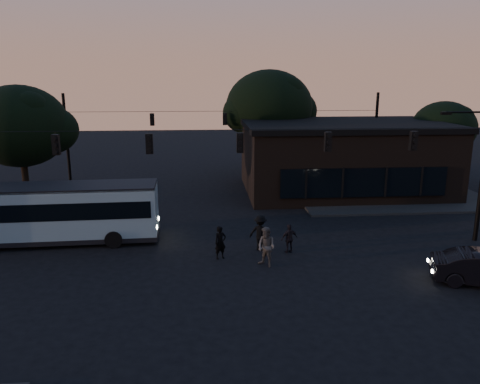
{
  "coord_description": "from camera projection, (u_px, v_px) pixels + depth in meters",
  "views": [
    {
      "loc": [
        -1.85,
        -19.29,
        8.75
      ],
      "look_at": [
        0.0,
        4.0,
        3.0
      ],
      "focal_mm": 35.0,
      "sensor_mm": 36.0,
      "label": 1
    }
  ],
  "objects": [
    {
      "name": "tree_behind",
      "position": [
        269.0,
        107.0,
        41.02
      ],
      "size": [
        7.6,
        7.6,
        9.43
      ],
      "color": "black",
      "rests_on": "ground"
    },
    {
      "name": "ground",
      "position": [
        247.0,
        278.0,
        20.9
      ],
      "size": [
        120.0,
        120.0,
        0.0
      ],
      "primitive_type": "plane",
      "color": "black",
      "rests_on": "ground"
    },
    {
      "name": "tree_left",
      "position": [
        20.0,
        126.0,
        31.08
      ],
      "size": [
        6.4,
        6.4,
        8.3
      ],
      "color": "black",
      "rests_on": "ground"
    },
    {
      "name": "building",
      "position": [
        343.0,
        157.0,
        36.41
      ],
      "size": [
        15.4,
        10.41,
        5.4
      ],
      "color": "black",
      "rests_on": "ground"
    },
    {
      "name": "signal_rig_near",
      "position": [
        240.0,
        164.0,
        23.71
      ],
      "size": [
        26.24,
        0.3,
        7.5
      ],
      "color": "black",
      "rests_on": "ground"
    },
    {
      "name": "sidewalk_far_left",
      "position": [
        34.0,
        202.0,
        33.36
      ],
      "size": [
        14.0,
        10.0,
        0.15
      ],
      "primitive_type": "cube",
      "color": "black",
      "rests_on": "ground"
    },
    {
      "name": "signal_rig_far",
      "position": [
        225.0,
        133.0,
        39.26
      ],
      "size": [
        26.24,
        0.3,
        7.5
      ],
      "color": "black",
      "rests_on": "ground"
    },
    {
      "name": "pedestrian_b",
      "position": [
        266.0,
        247.0,
        22.05
      ],
      "size": [
        1.17,
        1.17,
        1.92
      ],
      "primitive_type": "imported",
      "rotation": [
        0.0,
        0.0,
        -0.78
      ],
      "color": "#43403D",
      "rests_on": "ground"
    },
    {
      "name": "pedestrian_a",
      "position": [
        220.0,
        243.0,
        23.0
      ],
      "size": [
        0.72,
        0.61,
        1.66
      ],
      "primitive_type": "imported",
      "rotation": [
        0.0,
        0.0,
        0.43
      ],
      "color": "black",
      "rests_on": "ground"
    },
    {
      "name": "sidewalk_far_right",
      "position": [
        387.0,
        195.0,
        35.36
      ],
      "size": [
        14.0,
        10.0,
        0.15
      ],
      "primitive_type": "cube",
      "color": "black",
      "rests_on": "ground"
    },
    {
      "name": "tree_right",
      "position": [
        444.0,
        128.0,
        38.6
      ],
      "size": [
        5.2,
        5.2,
        6.86
      ],
      "color": "black",
      "rests_on": "ground"
    },
    {
      "name": "pedestrian_d",
      "position": [
        260.0,
        233.0,
        24.12
      ],
      "size": [
        1.4,
        1.16,
        1.88
      ],
      "primitive_type": "imported",
      "rotation": [
        0.0,
        0.0,
        2.68
      ],
      "color": "black",
      "rests_on": "ground"
    },
    {
      "name": "pedestrian_c",
      "position": [
        289.0,
        239.0,
        23.76
      ],
      "size": [
        0.97,
        0.63,
        1.54
      ],
      "primitive_type": "imported",
      "rotation": [
        0.0,
        0.0,
        3.45
      ],
      "color": "black",
      "rests_on": "ground"
    },
    {
      "name": "bus",
      "position": [
        52.0,
        211.0,
        25.06
      ],
      "size": [
        11.33,
        3.07,
        3.17
      ],
      "rotation": [
        0.0,
        0.0,
        0.04
      ],
      "color": "gray",
      "rests_on": "ground"
    }
  ]
}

